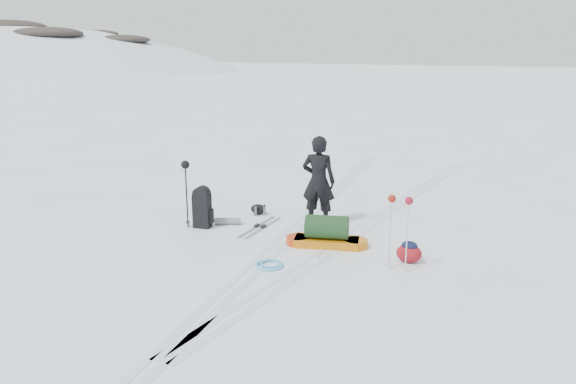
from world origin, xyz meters
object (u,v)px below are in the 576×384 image
at_px(skier, 318,181).
at_px(expedition_rucksack, 205,208).
at_px(pulk_sled, 327,234).
at_px(ski_poles_black, 186,173).

xyz_separation_m(skier, expedition_rucksack, (-2.19, -1.05, -0.57)).
bearing_deg(pulk_sled, expedition_rucksack, 164.86).
xyz_separation_m(skier, ski_poles_black, (-2.54, -1.20, 0.21)).
height_order(expedition_rucksack, ski_poles_black, ski_poles_black).
height_order(skier, ski_poles_black, skier).
bearing_deg(skier, ski_poles_black, 19.29).
bearing_deg(ski_poles_black, pulk_sled, 7.44).
relative_size(pulk_sled, ski_poles_black, 1.14).
bearing_deg(expedition_rucksack, skier, 17.20).
bearing_deg(ski_poles_black, skier, 31.53).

